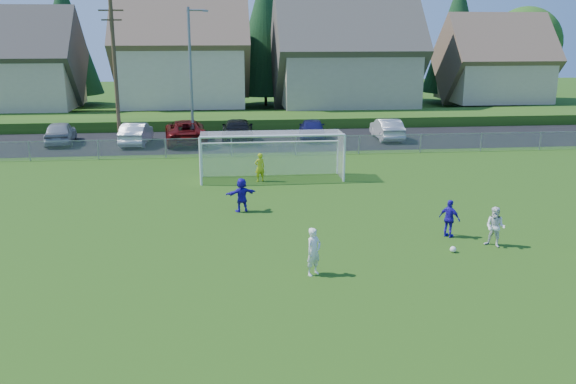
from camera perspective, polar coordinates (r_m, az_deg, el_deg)
name	(u,v)px	position (r m, az deg, el deg)	size (l,w,h in m)	color
ground	(319,316)	(17.07, 2.93, -11.52)	(160.00, 160.00, 0.00)	#193D0C
asphalt_lot	(259,140)	(43.32, -2.77, 4.86)	(60.00, 60.00, 0.00)	black
grass_embankment	(253,120)	(50.66, -3.29, 6.78)	(70.00, 6.00, 0.80)	#1E420F
soccer_ball	(453,249)	(22.33, 15.18, -5.20)	(0.22, 0.22, 0.22)	white
player_white_a	(314,252)	(19.45, 2.42, -5.59)	(0.57, 0.37, 1.56)	white
player_white_b	(495,227)	(23.14, 18.83, -3.12)	(0.72, 0.56, 1.48)	white
player_blue_a	(450,219)	(23.72, 14.88, -2.42)	(0.85, 0.35, 1.44)	#2512AF
player_blue_b	(242,195)	(26.21, -4.36, -0.26)	(1.37, 0.44, 1.48)	#2512AF
goalkeeper	(260,167)	(31.39, -2.65, 2.33)	(0.54, 0.36, 1.48)	#C6D118
car_a	(60,132)	(44.72, -20.55, 5.24)	(1.83, 4.56, 1.55)	#93969A
car_b	(136,133)	(42.89, -14.02, 5.33)	(1.59, 4.56, 1.50)	silver
car_c	(186,131)	(42.71, -9.56, 5.61)	(2.68, 5.82, 1.62)	#530909
car_d	(238,130)	(43.18, -4.74, 5.82)	(2.17, 5.33, 1.55)	black
car_e	(312,129)	(43.64, 2.27, 5.94)	(1.80, 4.46, 1.52)	#16164E
car_f	(387,129)	(44.15, 9.24, 5.84)	(1.57, 4.51, 1.49)	#AFAFAF
soccer_goal	(271,148)	(31.80, -1.56, 4.13)	(7.42, 1.90, 2.50)	white
chainlink_fence	(264,146)	(37.81, -2.28, 4.33)	(52.06, 0.06, 1.20)	gray
streetlight	(191,73)	(41.22, -9.02, 10.95)	(1.38, 0.18, 9.00)	slate
utility_pole	(115,68)	(42.73, -15.89, 11.12)	(1.60, 0.26, 10.00)	#473321
houses_row	(269,32)	(57.71, -1.77, 14.70)	(53.90, 11.45, 13.27)	tan
tree_row	(255,36)	(63.91, -3.07, 14.33)	(65.98, 12.36, 13.80)	#382616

